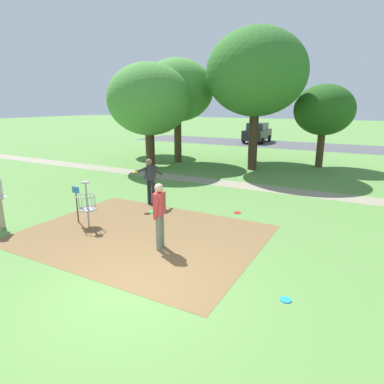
{
  "coord_description": "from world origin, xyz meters",
  "views": [
    {
      "loc": [
        3.85,
        -4.51,
        3.59
      ],
      "look_at": [
        -0.8,
        3.99,
        1.0
      ],
      "focal_mm": 30.93,
      "sensor_mm": 36.0,
      "label": 1
    }
  ],
  "objects": [
    {
      "name": "tree_far_center",
      "position": [
        -2.01,
        13.28,
        5.16
      ],
      "size": [
        5.33,
        5.33,
        7.45
      ],
      "color": "#422D1E",
      "rests_on": "ground"
    },
    {
      "name": "parked_car_leftmost",
      "position": [
        -6.04,
        26.64,
        0.92
      ],
      "size": [
        2.1,
        4.27,
        1.84
      ],
      "color": "black",
      "rests_on": "ground"
    },
    {
      "name": "player_foreground_watching",
      "position": [
        -0.63,
        1.98,
        0.97
      ],
      "size": [
        0.44,
        0.49,
        1.71
      ],
      "color": "slate",
      "rests_on": "ground"
    },
    {
      "name": "parking_lot_strip",
      "position": [
        0.0,
        25.92,
        0.0
      ],
      "size": [
        36.0,
        6.0,
        0.01
      ],
      "primitive_type": "cube",
      "color": "#4C4C51",
      "rests_on": "ground"
    },
    {
      "name": "tree_mid_center",
      "position": [
        -7.3,
        10.95,
        3.81
      ],
      "size": [
        4.61,
        4.61,
        5.79
      ],
      "color": "#422D1E",
      "rests_on": "ground"
    },
    {
      "name": "frisbee_mid_grass",
      "position": [
        2.76,
        1.16,
        0.01
      ],
      "size": [
        0.21,
        0.21,
        0.02
      ],
      "primitive_type": "cylinder",
      "color": "#1E93DB",
      "rests_on": "ground"
    },
    {
      "name": "tree_far_right",
      "position": [
        -3.01,
        16.06,
        4.47
      ],
      "size": [
        4.01,
        4.01,
        6.21
      ],
      "color": "brown",
      "rests_on": "ground"
    },
    {
      "name": "dirt_tee_pad",
      "position": [
        -1.61,
        2.49,
        0.0
      ],
      "size": [
        6.58,
        5.07,
        0.01
      ],
      "primitive_type": "cube",
      "color": "brown",
      "rests_on": "ground"
    },
    {
      "name": "gravel_path",
      "position": [
        0.0,
        9.4,
        0.0
      ],
      "size": [
        40.0,
        1.22,
        0.0
      ],
      "primitive_type": "cube",
      "color": "gray",
      "rests_on": "ground"
    },
    {
      "name": "tree_mid_left",
      "position": [
        -10.52,
        15.16,
        3.76
      ],
      "size": [
        3.87,
        3.87,
        5.43
      ],
      "color": "#4C3823",
      "rests_on": "ground"
    },
    {
      "name": "tree_near_right",
      "position": [
        -6.99,
        13.45,
        4.36
      ],
      "size": [
        4.39,
        4.39,
        6.25
      ],
      "color": "#4C3823",
      "rests_on": "ground"
    },
    {
      "name": "disc_golf_basket",
      "position": [
        -3.48,
        2.26,
        0.75
      ],
      "size": [
        0.98,
        0.58,
        1.39
      ],
      "color": "#9E9EA3",
      "rests_on": "ground"
    },
    {
      "name": "tree_far_left",
      "position": [
        1.18,
        15.96,
        3.24
      ],
      "size": [
        3.34,
        3.34,
        4.68
      ],
      "color": "#4C3823",
      "rests_on": "ground"
    },
    {
      "name": "ground_plane",
      "position": [
        0.0,
        0.0,
        0.0
      ],
      "size": [
        160.0,
        160.0,
        0.0
      ],
      "primitive_type": "plane",
      "color": "#5B8942"
    },
    {
      "name": "player_waiting_left",
      "position": [
        -3.04,
        4.96,
        0.99
      ],
      "size": [
        0.69,
        1.02,
        1.71
      ],
      "color": "#232328",
      "rests_on": "ground"
    },
    {
      "name": "frisbee_by_tee",
      "position": [
        0.08,
        5.6,
        0.01
      ],
      "size": [
        0.24,
        0.24,
        0.02
      ],
      "primitive_type": "cylinder",
      "color": "red",
      "rests_on": "ground"
    }
  ]
}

